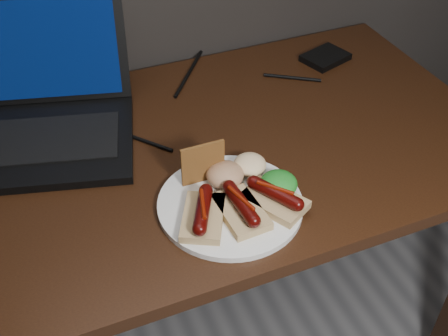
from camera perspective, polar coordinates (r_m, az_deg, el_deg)
desk at (r=1.21m, az=-5.27°, el=-1.89°), size 1.40×0.70×0.75m
laptop at (r=1.25m, az=-18.46°, el=5.57°), size 0.47×0.46×0.25m
hard_drive at (r=1.48m, az=10.26°, el=11.00°), size 0.13×0.11×0.02m
desk_cables at (r=1.28m, az=-8.63°, el=5.78°), size 0.89×0.37×0.01m
plate at (r=1.03m, az=0.64°, el=-3.69°), size 0.32×0.32×0.01m
bread_sausage_left at (r=0.98m, az=-2.15°, el=-4.67°), size 0.12×0.13×0.04m
bread_sausage_center at (r=0.99m, az=1.73°, el=-4.08°), size 0.08×0.12×0.04m
bread_sausage_right at (r=1.02m, az=5.16°, el=-3.02°), size 0.12×0.13×0.04m
crispbread at (r=1.05m, az=-2.16°, el=0.51°), size 0.09×0.01×0.08m
salad_greens at (r=1.04m, az=5.57°, el=-1.59°), size 0.07×0.07×0.04m
salsa_mound at (r=1.05m, az=0.11°, el=-0.67°), size 0.07×0.07×0.04m
coleslaw_mound at (r=1.08m, az=2.63°, el=0.35°), size 0.06×0.06×0.04m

